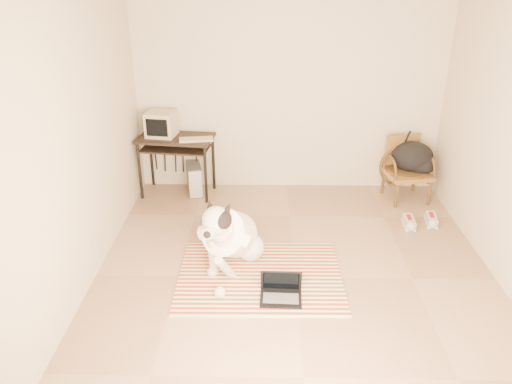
{
  "coord_description": "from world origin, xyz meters",
  "views": [
    {
      "loc": [
        -0.31,
        -4.15,
        2.89
      ],
      "look_at": [
        -0.39,
        0.2,
        0.85
      ],
      "focal_mm": 35.0,
      "sensor_mm": 36.0,
      "label": 1
    }
  ],
  "objects_px": {
    "pc_tower": "(194,179)",
    "dog": "(230,236)",
    "backpack": "(414,158)",
    "crt_monitor": "(161,124)",
    "computer_desk": "(176,146)",
    "rattan_chair": "(406,169)",
    "laptop": "(281,291)"
  },
  "relations": [
    {
      "from": "rattan_chair",
      "to": "backpack",
      "type": "xyz_separation_m",
      "value": [
        0.09,
        0.01,
        0.15
      ]
    },
    {
      "from": "crt_monitor",
      "to": "rattan_chair",
      "type": "bearing_deg",
      "value": -2.18
    },
    {
      "from": "crt_monitor",
      "to": "pc_tower",
      "type": "bearing_deg",
      "value": -1.5
    },
    {
      "from": "laptop",
      "to": "pc_tower",
      "type": "xyz_separation_m",
      "value": [
        -1.11,
        2.34,
        0.11
      ]
    },
    {
      "from": "dog",
      "to": "pc_tower",
      "type": "bearing_deg",
      "value": 108.6
    },
    {
      "from": "dog",
      "to": "rattan_chair",
      "type": "xyz_separation_m",
      "value": [
        2.19,
        1.68,
        0.06
      ]
    },
    {
      "from": "laptop",
      "to": "crt_monitor",
      "type": "xyz_separation_m",
      "value": [
        -1.5,
        2.35,
        0.88
      ]
    },
    {
      "from": "computer_desk",
      "to": "rattan_chair",
      "type": "relative_size",
      "value": 1.26
    },
    {
      "from": "pc_tower",
      "to": "backpack",
      "type": "relative_size",
      "value": 0.82
    },
    {
      "from": "pc_tower",
      "to": "rattan_chair",
      "type": "relative_size",
      "value": 0.55
    },
    {
      "from": "dog",
      "to": "rattan_chair",
      "type": "distance_m",
      "value": 2.76
    },
    {
      "from": "pc_tower",
      "to": "backpack",
      "type": "distance_m",
      "value": 2.9
    },
    {
      "from": "dog",
      "to": "backpack",
      "type": "xyz_separation_m",
      "value": [
        2.27,
        1.69,
        0.2
      ]
    },
    {
      "from": "dog",
      "to": "pc_tower",
      "type": "height_order",
      "value": "dog"
    },
    {
      "from": "pc_tower",
      "to": "dog",
      "type": "bearing_deg",
      "value": -71.4
    },
    {
      "from": "dog",
      "to": "laptop",
      "type": "height_order",
      "value": "dog"
    },
    {
      "from": "computer_desk",
      "to": "rattan_chair",
      "type": "bearing_deg",
      "value": -1.05
    },
    {
      "from": "crt_monitor",
      "to": "rattan_chair",
      "type": "height_order",
      "value": "crt_monitor"
    },
    {
      "from": "computer_desk",
      "to": "rattan_chair",
      "type": "height_order",
      "value": "rattan_chair"
    },
    {
      "from": "dog",
      "to": "pc_tower",
      "type": "xyz_separation_m",
      "value": [
        -0.6,
        1.79,
        -0.15
      ]
    },
    {
      "from": "crt_monitor",
      "to": "laptop",
      "type": "bearing_deg",
      "value": -57.49
    },
    {
      "from": "dog",
      "to": "laptop",
      "type": "bearing_deg",
      "value": -47.25
    },
    {
      "from": "crt_monitor",
      "to": "pc_tower",
      "type": "height_order",
      "value": "crt_monitor"
    },
    {
      "from": "rattan_chair",
      "to": "dog",
      "type": "bearing_deg",
      "value": -142.45
    },
    {
      "from": "computer_desk",
      "to": "crt_monitor",
      "type": "distance_m",
      "value": 0.33
    },
    {
      "from": "dog",
      "to": "laptop",
      "type": "distance_m",
      "value": 0.79
    },
    {
      "from": "pc_tower",
      "to": "rattan_chair",
      "type": "bearing_deg",
      "value": -2.28
    },
    {
      "from": "pc_tower",
      "to": "backpack",
      "type": "xyz_separation_m",
      "value": [
        2.88,
        -0.1,
        0.36
      ]
    },
    {
      "from": "rattan_chair",
      "to": "laptop",
      "type": "bearing_deg",
      "value": -127.09
    },
    {
      "from": "crt_monitor",
      "to": "backpack",
      "type": "height_order",
      "value": "crt_monitor"
    },
    {
      "from": "laptop",
      "to": "backpack",
      "type": "height_order",
      "value": "backpack"
    },
    {
      "from": "dog",
      "to": "pc_tower",
      "type": "distance_m",
      "value": 1.9
    }
  ]
}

